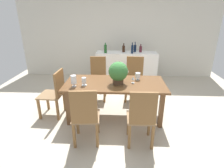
% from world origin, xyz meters
% --- Properties ---
extents(ground_plane, '(7.04, 7.04, 0.00)m').
position_xyz_m(ground_plane, '(0.00, 0.00, 0.00)').
color(ground_plane, '#BCB29E').
extents(back_wall, '(6.40, 0.10, 2.60)m').
position_xyz_m(back_wall, '(0.00, 2.60, 1.30)').
color(back_wall, beige).
rests_on(back_wall, ground).
extents(dining_table, '(1.99, 0.94, 0.76)m').
position_xyz_m(dining_table, '(0.00, -0.13, 0.66)').
color(dining_table, brown).
rests_on(dining_table, ground).
extents(chair_near_right, '(0.45, 0.44, 1.01)m').
position_xyz_m(chair_near_right, '(0.45, -1.03, 0.56)').
color(chair_near_right, brown).
rests_on(chair_near_right, ground).
extents(chair_far_left, '(0.43, 0.42, 1.06)m').
position_xyz_m(chair_far_left, '(-0.45, 0.78, 0.58)').
color(chair_far_left, brown).
rests_on(chair_far_left, ground).
extents(chair_near_left, '(0.48, 0.49, 1.02)m').
position_xyz_m(chair_near_left, '(-0.44, -1.04, 0.56)').
color(chair_near_left, brown).
rests_on(chair_near_left, ground).
extents(chair_far_right, '(0.49, 0.49, 1.06)m').
position_xyz_m(chair_far_right, '(0.46, 0.79, 0.58)').
color(chair_far_right, brown).
rests_on(chair_far_right, ground).
extents(chair_head_end, '(0.48, 0.50, 0.99)m').
position_xyz_m(chair_head_end, '(-1.23, -0.13, 0.55)').
color(chair_head_end, brown).
rests_on(chair_head_end, ground).
extents(flower_centerpiece, '(0.39, 0.37, 0.44)m').
position_xyz_m(flower_centerpiece, '(0.06, -0.18, 1.00)').
color(flower_centerpiece, '#4C3828').
rests_on(flower_centerpiece, dining_table).
extents(crystal_vase_left, '(0.11, 0.11, 0.15)m').
position_xyz_m(crystal_vase_left, '(0.47, 0.07, 0.85)').
color(crystal_vase_left, silver).
rests_on(crystal_vase_left, dining_table).
extents(crystal_vase_center_near, '(0.10, 0.10, 0.16)m').
position_xyz_m(crystal_vase_center_near, '(-0.58, -0.30, 0.85)').
color(crystal_vase_center_near, silver).
rests_on(crystal_vase_center_near, dining_table).
extents(crystal_vase_right, '(0.11, 0.11, 0.22)m').
position_xyz_m(crystal_vase_right, '(-0.76, -0.36, 0.89)').
color(crystal_vase_right, silver).
rests_on(crystal_vase_right, dining_table).
extents(wine_glass, '(0.07, 0.07, 0.14)m').
position_xyz_m(wine_glass, '(0.36, -0.12, 0.86)').
color(wine_glass, silver).
rests_on(wine_glass, dining_table).
extents(kitchen_counter, '(1.79, 0.51, 0.97)m').
position_xyz_m(kitchen_counter, '(0.28, 1.82, 0.49)').
color(kitchen_counter, white).
rests_on(kitchen_counter, ground).
extents(wine_bottle_clear, '(0.08, 0.08, 0.26)m').
position_xyz_m(wine_bottle_clear, '(0.19, 1.86, 1.07)').
color(wine_bottle_clear, black).
rests_on(wine_bottle_clear, kitchen_counter).
extents(wine_bottle_dark, '(0.08, 0.08, 0.29)m').
position_xyz_m(wine_bottle_dark, '(0.53, 1.90, 1.08)').
color(wine_bottle_dark, '#0F1E38').
rests_on(wine_bottle_dark, kitchen_counter).
extents(wine_bottle_green, '(0.08, 0.08, 0.29)m').
position_xyz_m(wine_bottle_green, '(-0.33, 1.70, 1.09)').
color(wine_bottle_green, '#194C1E').
rests_on(wine_bottle_green, kitchen_counter).
extents(wine_bottle_tall, '(0.06, 0.06, 0.31)m').
position_xyz_m(wine_bottle_tall, '(0.43, 1.68, 1.09)').
color(wine_bottle_tall, '#0F1E38').
rests_on(wine_bottle_tall, kitchen_counter).
extents(wine_bottle_amber, '(0.08, 0.08, 0.23)m').
position_xyz_m(wine_bottle_amber, '(0.69, 1.87, 1.06)').
color(wine_bottle_amber, '#511E28').
rests_on(wine_bottle_amber, kitchen_counter).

